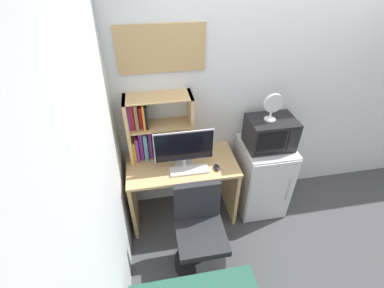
{
  "coord_description": "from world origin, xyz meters",
  "views": [
    {
      "loc": [
        -1.26,
        -2.38,
        2.57
      ],
      "look_at": [
        -0.89,
        -0.32,
        1.03
      ],
      "focal_mm": 25.25,
      "sensor_mm": 36.0,
      "label": 1
    }
  ],
  "objects_px": {
    "desk_fan": "(273,105)",
    "desk_chair": "(200,234)",
    "computer_mouse": "(217,167)",
    "microwave": "(270,133)",
    "keyboard": "(190,170)",
    "wall_corkboard": "(161,49)",
    "mini_fridge": "(261,177)",
    "monitor": "(184,149)",
    "hutch_bookshelf": "(150,129)"
  },
  "relations": [
    {
      "from": "desk_fan",
      "to": "desk_chair",
      "type": "relative_size",
      "value": 0.31
    },
    {
      "from": "computer_mouse",
      "to": "microwave",
      "type": "relative_size",
      "value": 0.22
    },
    {
      "from": "keyboard",
      "to": "wall_corkboard",
      "type": "bearing_deg",
      "value": 112.47
    },
    {
      "from": "desk_fan",
      "to": "mini_fridge",
      "type": "bearing_deg",
      "value": 4.84
    },
    {
      "from": "mini_fridge",
      "to": "desk_chair",
      "type": "height_order",
      "value": "desk_chair"
    },
    {
      "from": "computer_mouse",
      "to": "desk_chair",
      "type": "xyz_separation_m",
      "value": [
        -0.26,
        -0.45,
        -0.41
      ]
    },
    {
      "from": "monitor",
      "to": "hutch_bookshelf",
      "type": "bearing_deg",
      "value": 141.47
    },
    {
      "from": "mini_fridge",
      "to": "keyboard",
      "type": "bearing_deg",
      "value": -171.3
    },
    {
      "from": "hutch_bookshelf",
      "to": "monitor",
      "type": "distance_m",
      "value": 0.4
    },
    {
      "from": "keyboard",
      "to": "desk_chair",
      "type": "height_order",
      "value": "desk_chair"
    },
    {
      "from": "keyboard",
      "to": "mini_fridge",
      "type": "height_order",
      "value": "mini_fridge"
    },
    {
      "from": "computer_mouse",
      "to": "wall_corkboard",
      "type": "distance_m",
      "value": 1.22
    },
    {
      "from": "hutch_bookshelf",
      "to": "microwave",
      "type": "relative_size",
      "value": 1.46
    },
    {
      "from": "monitor",
      "to": "wall_corkboard",
      "type": "xyz_separation_m",
      "value": [
        -0.13,
        0.34,
        0.85
      ]
    },
    {
      "from": "monitor",
      "to": "desk_chair",
      "type": "relative_size",
      "value": 0.64
    },
    {
      "from": "mini_fridge",
      "to": "desk_chair",
      "type": "distance_m",
      "value": 1.03
    },
    {
      "from": "mini_fridge",
      "to": "desk_fan",
      "type": "distance_m",
      "value": 0.92
    },
    {
      "from": "desk_fan",
      "to": "microwave",
      "type": "bearing_deg",
      "value": 9.71
    },
    {
      "from": "hutch_bookshelf",
      "to": "desk_chair",
      "type": "bearing_deg",
      "value": -65.49
    },
    {
      "from": "microwave",
      "to": "desk_fan",
      "type": "distance_m",
      "value": 0.32
    },
    {
      "from": "hutch_bookshelf",
      "to": "mini_fridge",
      "type": "relative_size",
      "value": 0.78
    },
    {
      "from": "computer_mouse",
      "to": "microwave",
      "type": "xyz_separation_m",
      "value": [
        0.58,
        0.15,
        0.25
      ]
    },
    {
      "from": "hutch_bookshelf",
      "to": "computer_mouse",
      "type": "relative_size",
      "value": 6.58
    },
    {
      "from": "computer_mouse",
      "to": "desk_fan",
      "type": "height_order",
      "value": "desk_fan"
    },
    {
      "from": "computer_mouse",
      "to": "wall_corkboard",
      "type": "height_order",
      "value": "wall_corkboard"
    },
    {
      "from": "monitor",
      "to": "mini_fridge",
      "type": "distance_m",
      "value": 1.06
    },
    {
      "from": "monitor",
      "to": "mini_fridge",
      "type": "relative_size",
      "value": 0.66
    },
    {
      "from": "mini_fridge",
      "to": "microwave",
      "type": "bearing_deg",
      "value": 89.73
    },
    {
      "from": "mini_fridge",
      "to": "desk_chair",
      "type": "bearing_deg",
      "value": -144.95
    },
    {
      "from": "desk_fan",
      "to": "hutch_bookshelf",
      "type": "bearing_deg",
      "value": 170.89
    },
    {
      "from": "computer_mouse",
      "to": "mini_fridge",
      "type": "bearing_deg",
      "value": 13.75
    },
    {
      "from": "hutch_bookshelf",
      "to": "microwave",
      "type": "height_order",
      "value": "hutch_bookshelf"
    },
    {
      "from": "microwave",
      "to": "computer_mouse",
      "type": "bearing_deg",
      "value": -165.97
    },
    {
      "from": "computer_mouse",
      "to": "mini_fridge",
      "type": "height_order",
      "value": "mini_fridge"
    },
    {
      "from": "desk_fan",
      "to": "wall_corkboard",
      "type": "xyz_separation_m",
      "value": [
        -0.99,
        0.29,
        0.49
      ]
    },
    {
      "from": "keyboard",
      "to": "microwave",
      "type": "relative_size",
      "value": 0.82
    },
    {
      "from": "mini_fridge",
      "to": "wall_corkboard",
      "type": "distance_m",
      "value": 1.77
    },
    {
      "from": "monitor",
      "to": "computer_mouse",
      "type": "relative_size",
      "value": 5.58
    },
    {
      "from": "microwave",
      "to": "wall_corkboard",
      "type": "distance_m",
      "value": 1.34
    },
    {
      "from": "hutch_bookshelf",
      "to": "microwave",
      "type": "distance_m",
      "value": 1.21
    },
    {
      "from": "microwave",
      "to": "wall_corkboard",
      "type": "relative_size",
      "value": 0.6
    },
    {
      "from": "computer_mouse",
      "to": "microwave",
      "type": "height_order",
      "value": "microwave"
    },
    {
      "from": "hutch_bookshelf",
      "to": "keyboard",
      "type": "bearing_deg",
      "value": -42.99
    },
    {
      "from": "desk_chair",
      "to": "keyboard",
      "type": "bearing_deg",
      "value": 91.95
    },
    {
      "from": "desk_fan",
      "to": "computer_mouse",
      "type": "bearing_deg",
      "value": -165.7
    },
    {
      "from": "monitor",
      "to": "microwave",
      "type": "relative_size",
      "value": 1.24
    },
    {
      "from": "monitor",
      "to": "wall_corkboard",
      "type": "height_order",
      "value": "wall_corkboard"
    },
    {
      "from": "hutch_bookshelf",
      "to": "monitor",
      "type": "height_order",
      "value": "hutch_bookshelf"
    },
    {
      "from": "desk_fan",
      "to": "monitor",
      "type": "bearing_deg",
      "value": -176.53
    },
    {
      "from": "mini_fridge",
      "to": "microwave",
      "type": "xyz_separation_m",
      "value": [
        0.0,
        0.0,
        0.6
      ]
    }
  ]
}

